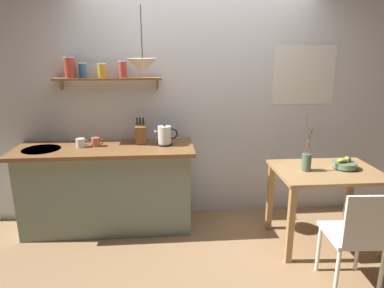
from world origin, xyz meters
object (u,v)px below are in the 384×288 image
at_px(coffee_mug_spare, 96,142).
at_px(twig_vase, 306,161).
at_px(dining_table, 326,182).
at_px(knife_block, 141,133).
at_px(dining_chair_near, 357,235).
at_px(fruit_bowl, 345,164).
at_px(pendant_lamp, 143,66).
at_px(electric_kettle, 165,136).
at_px(coffee_mug_by_sink, 81,143).

bearing_deg(coffee_mug_spare, twig_vase, -14.02).
distance_m(dining_table, knife_block, 1.93).
distance_m(dining_chair_near, fruit_bowl, 0.85).
distance_m(knife_block, coffee_mug_spare, 0.47).
relative_size(dining_table, fruit_bowl, 4.34).
xyz_separation_m(twig_vase, coffee_mug_spare, (-2.05, 0.51, 0.10)).
relative_size(dining_table, knife_block, 3.34).
bearing_deg(knife_block, pendant_lamp, -74.38).
height_order(dining_table, pendant_lamp, pendant_lamp).
bearing_deg(fruit_bowl, dining_table, -171.97).
xyz_separation_m(fruit_bowl, electric_kettle, (-1.73, 0.47, 0.20)).
distance_m(dining_chair_near, electric_kettle, 1.98).
height_order(electric_kettle, knife_block, knife_block).
bearing_deg(coffee_mug_by_sink, electric_kettle, 0.45).
bearing_deg(dining_table, twig_vase, -179.68).
distance_m(coffee_mug_spare, pendant_lamp, 0.95).
relative_size(knife_block, coffee_mug_by_sink, 2.24).
bearing_deg(pendant_lamp, dining_table, -11.80).
xyz_separation_m(knife_block, coffee_mug_spare, (-0.46, -0.06, -0.07)).
height_order(fruit_bowl, knife_block, knife_block).
bearing_deg(twig_vase, coffee_mug_spare, 165.98).
relative_size(fruit_bowl, twig_vase, 0.44).
bearing_deg(dining_chair_near, knife_block, 143.36).
height_order(coffee_mug_spare, pendant_lamp, pendant_lamp).
height_order(twig_vase, coffee_mug_spare, twig_vase).
relative_size(dining_table, coffee_mug_by_sink, 7.49).
xyz_separation_m(coffee_mug_by_sink, pendant_lamp, (0.67, -0.12, 0.78)).
bearing_deg(knife_block, electric_kettle, -16.29).
height_order(dining_table, electric_kettle, electric_kettle).
bearing_deg(coffee_mug_spare, dining_chair_near, -29.27).
relative_size(twig_vase, coffee_mug_by_sink, 3.96).
distance_m(dining_table, dining_chair_near, 0.74).
xyz_separation_m(dining_table, electric_kettle, (-1.55, 0.49, 0.38)).
distance_m(coffee_mug_by_sink, coffee_mug_spare, 0.15).
relative_size(fruit_bowl, knife_block, 0.77).
distance_m(dining_chair_near, coffee_mug_by_sink, 2.67).
distance_m(fruit_bowl, knife_block, 2.07).
relative_size(twig_vase, pendant_lamp, 0.85).
distance_m(electric_kettle, coffee_mug_by_sink, 0.86).
bearing_deg(twig_vase, dining_chair_near, -78.86).
xyz_separation_m(electric_kettle, coffee_mug_spare, (-0.72, 0.02, -0.06)).
bearing_deg(dining_chair_near, fruit_bowl, 70.93).
height_order(coffee_mug_by_sink, pendant_lamp, pendant_lamp).
xyz_separation_m(twig_vase, electric_kettle, (-1.34, 0.50, 0.15)).
bearing_deg(knife_block, coffee_mug_spare, -173.05).
height_order(knife_block, coffee_mug_by_sink, knife_block).
distance_m(fruit_bowl, pendant_lamp, 2.16).
distance_m(fruit_bowl, coffee_mug_by_sink, 2.64).
xyz_separation_m(knife_block, coffee_mug_by_sink, (-0.61, -0.08, -0.07)).
relative_size(coffee_mug_spare, pendant_lamp, 0.21).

